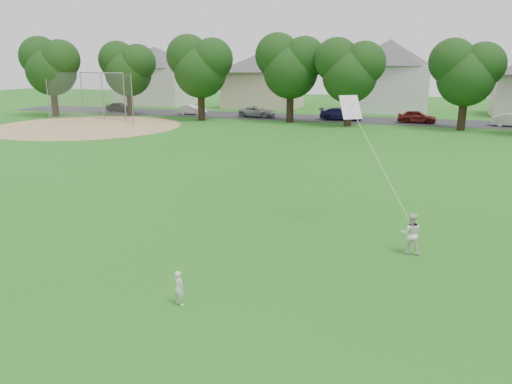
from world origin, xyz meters
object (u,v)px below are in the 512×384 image
(older_boy, at_px, (411,234))
(baseball_backstop, at_px, (99,97))
(toddler, at_px, (179,288))
(kite, at_px, (379,163))

(older_boy, xyz_separation_m, baseball_backstop, (-32.64, 28.74, 1.75))
(older_boy, bearing_deg, toddler, 41.60)
(older_boy, relative_size, baseball_backstop, 0.12)
(toddler, height_order, older_boy, older_boy)
(toddler, bearing_deg, kite, -99.09)
(toddler, height_order, baseball_backstop, baseball_backstop)
(baseball_backstop, bearing_deg, older_boy, -41.37)
(kite, xyz_separation_m, baseball_backstop, (-31.40, 27.67, -0.33))
(baseball_backstop, bearing_deg, kite, -41.38)
(toddler, xyz_separation_m, baseball_backstop, (-27.08, 34.40, 1.97))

